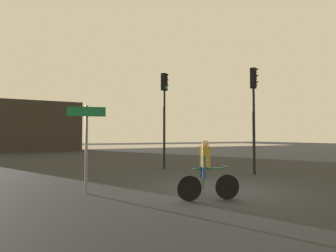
# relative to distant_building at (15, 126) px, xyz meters

# --- Properties ---
(ground_plane) EXTENTS (120.00, 120.00, 0.00)m
(ground_plane) POSITION_rel_distant_building_xyz_m (7.98, -27.19, -2.84)
(ground_plane) COLOR black
(water_strip) EXTENTS (80.00, 16.00, 0.01)m
(water_strip) POSITION_rel_distant_building_xyz_m (7.98, 10.00, -2.84)
(water_strip) COLOR gray
(water_strip) RESTS_ON ground
(distant_building) EXTENTS (13.95, 4.00, 5.68)m
(distant_building) POSITION_rel_distant_building_xyz_m (0.00, 0.00, 0.00)
(distant_building) COLOR #2D2823
(distant_building) RESTS_ON ground
(traffic_light_near_right) EXTENTS (0.41, 0.42, 4.74)m
(traffic_light_near_right) POSITION_rel_distant_building_xyz_m (11.35, -25.08, 0.44)
(traffic_light_near_right) COLOR black
(traffic_light_near_right) RESTS_ON ground
(traffic_light_center) EXTENTS (0.40, 0.42, 5.01)m
(traffic_light_center) POSITION_rel_distant_building_xyz_m (8.60, -21.47, 0.61)
(traffic_light_center) COLOR black
(traffic_light_center) RESTS_ON ground
(direction_sign_post) EXTENTS (1.07, 0.30, 2.60)m
(direction_sign_post) POSITION_rel_distant_building_xyz_m (4.01, -25.95, -1.14)
(direction_sign_post) COLOR slate
(direction_sign_post) RESTS_ON ground
(cyclist) EXTENTS (1.67, 0.58, 1.62)m
(cyclist) POSITION_rel_distant_building_xyz_m (6.76, -28.14, -2.02)
(cyclist) COLOR black
(cyclist) RESTS_ON ground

